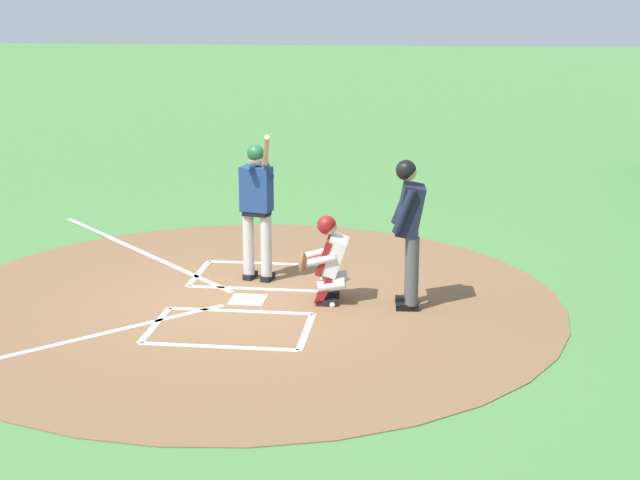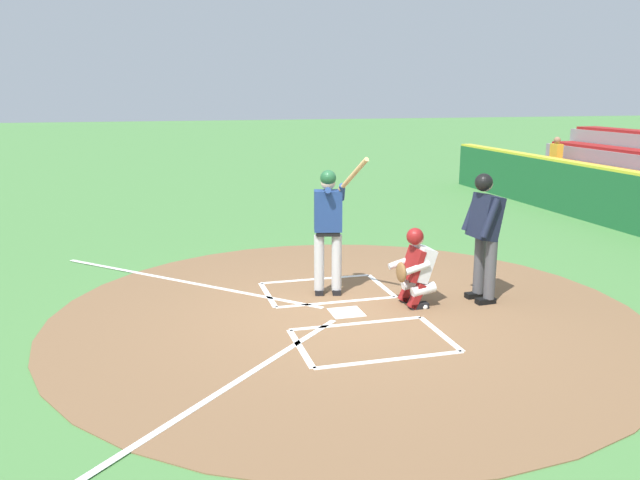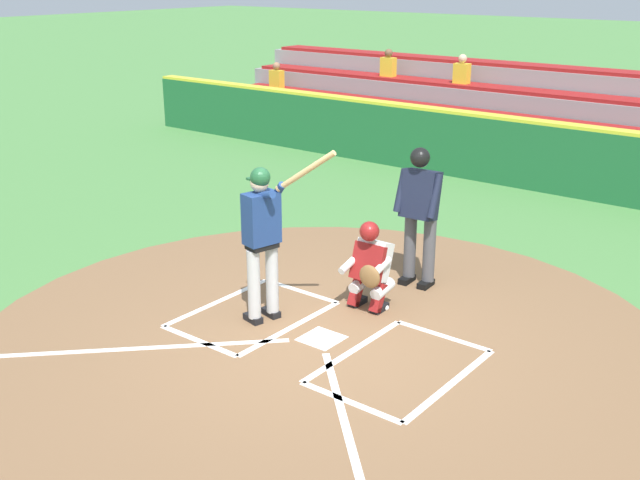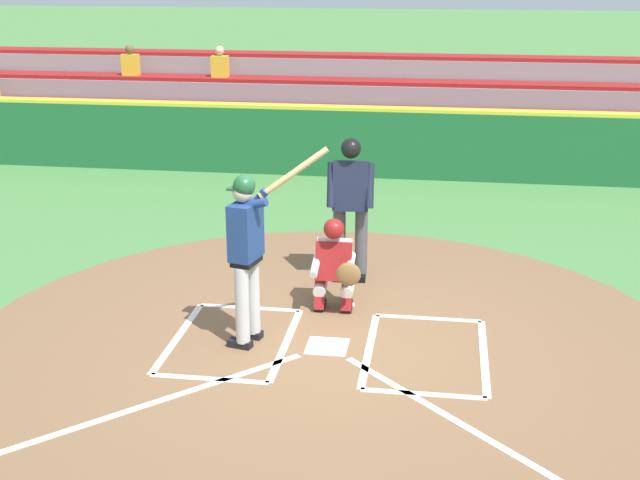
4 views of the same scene
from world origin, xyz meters
The scene contains 9 objects.
ground_plane centered at (0.00, 0.00, 0.00)m, with size 120.00×120.00×0.00m, color #4C8442.
dirt_circle centered at (0.00, 0.00, 0.01)m, with size 8.00×8.00×0.01m, color brown.
home_plate_and_chalk centered at (0.00, 0.88, 0.01)m, with size 7.93×4.91×0.01m.
batter centered at (0.84, 0.02, 1.10)m, with size 1.04×0.55×2.13m.
catcher centered at (0.05, -1.02, 0.59)m, with size 0.59×0.60×1.13m.
plate_umpire centered at (-0.01, -2.03, 1.08)m, with size 0.60×0.44×1.86m.
baseball centered at (-0.14, -1.11, 0.04)m, with size 0.07×0.07×0.07m, color white.
backstop_wall centered at (0.00, -7.50, 0.65)m, with size 22.00×0.36×1.31m.
bleacher_stand centered at (0.01, -10.20, 0.70)m, with size 20.00×3.40×2.10m.
Camera 4 is at (-1.14, 8.20, 3.99)m, focal length 47.95 mm.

